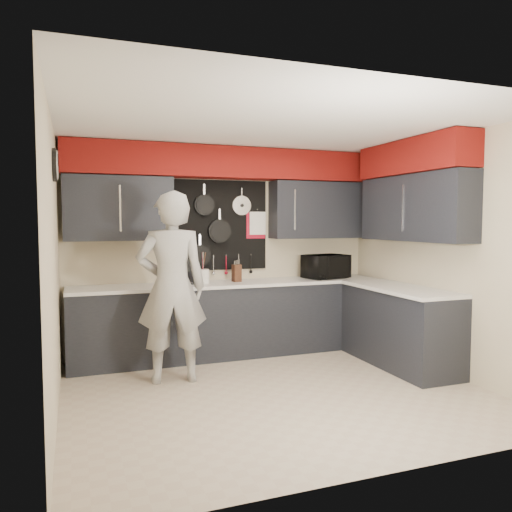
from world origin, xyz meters
name	(u,v)px	position (x,y,z in m)	size (l,w,h in m)	color
ground	(276,391)	(0.00, 0.00, 0.00)	(4.00, 4.00, 0.00)	#BFAF95
back_wall_assembly	(228,195)	(0.01, 1.60, 2.01)	(4.00, 0.36, 2.60)	beige
right_wall_assembly	(418,198)	(1.85, 0.26, 1.94)	(0.36, 3.50, 2.60)	beige
left_wall_assembly	(54,262)	(-1.99, 0.02, 1.33)	(0.05, 3.50, 2.60)	beige
base_cabinets	(278,321)	(0.49, 1.13, 0.46)	(3.95, 2.20, 0.92)	black
microwave	(326,266)	(1.30, 1.42, 1.08)	(0.56, 0.38, 0.31)	black
knife_block	(237,273)	(0.07, 1.47, 1.03)	(0.10, 0.10, 0.22)	#361911
utensil_crock	(204,276)	(-0.36, 1.43, 1.01)	(0.14, 0.14, 0.17)	white
coffee_maker	(189,271)	(-0.53, 1.46, 1.08)	(0.17, 0.20, 0.30)	black
person	(172,287)	(-0.89, 0.67, 0.99)	(0.72, 0.48, 1.98)	#AEADAB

